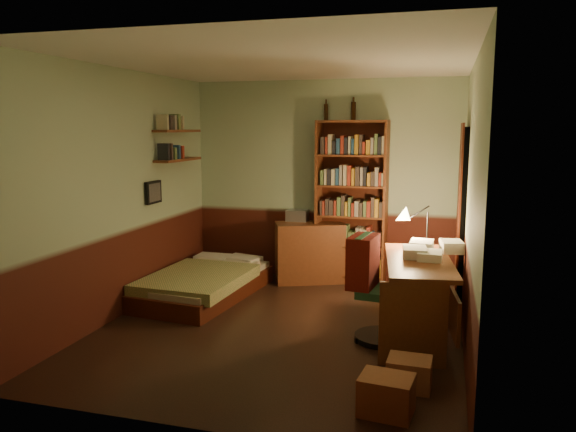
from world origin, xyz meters
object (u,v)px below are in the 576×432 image
(mini_stereo, at_px, (297,215))
(cardboard_box_b, at_px, (409,373))
(bookshelf, at_px, (351,203))
(cardboard_box_a, at_px, (386,395))
(office_chair, at_px, (384,282))
(desk_lamp, at_px, (428,220))
(bed, at_px, (204,274))
(desk, at_px, (417,299))
(dresser, at_px, (310,252))

(mini_stereo, bearing_deg, cardboard_box_b, -61.27)
(cardboard_box_b, bearing_deg, bookshelf, 108.29)
(mini_stereo, distance_m, bookshelf, 0.75)
(bookshelf, height_order, cardboard_box_a, bookshelf)
(office_chair, relative_size, cardboard_box_b, 3.44)
(mini_stereo, xyz_separation_m, desk_lamp, (1.70, -1.07, 0.19))
(bed, height_order, desk, desk)
(desk_lamp, bearing_deg, bookshelf, 117.14)
(desk_lamp, xyz_separation_m, cardboard_box_b, (-0.04, -1.81, -0.92))
(bed, relative_size, bookshelf, 0.87)
(cardboard_box_b, bearing_deg, dresser, 117.95)
(desk, bearing_deg, cardboard_box_a, -101.92)
(desk_lamp, distance_m, cardboard_box_b, 2.03)
(desk_lamp, height_order, cardboard_box_b, desk_lamp)
(bed, bearing_deg, mini_stereo, 58.72)
(bookshelf, xyz_separation_m, cardboard_box_a, (0.81, -3.29, -0.90))
(mini_stereo, height_order, cardboard_box_a, mini_stereo)
(bed, relative_size, office_chair, 1.60)
(bed, xyz_separation_m, dresser, (1.05, 0.99, 0.12))
(desk, bearing_deg, dresser, 123.97)
(mini_stereo, height_order, bookshelf, bookshelf)
(mini_stereo, relative_size, bookshelf, 0.13)
(desk_lamp, height_order, office_chair, desk_lamp)
(dresser, bearing_deg, desk_lamp, -54.42)
(cardboard_box_b, bearing_deg, office_chair, 108.62)
(desk_lamp, bearing_deg, cardboard_box_a, -110.74)
(office_chair, height_order, cardboard_box_a, office_chair)
(dresser, xyz_separation_m, office_chair, (1.15, -1.84, 0.18))
(bookshelf, xyz_separation_m, desk_lamp, (0.98, -1.03, -0.01))
(bed, height_order, dresser, dresser)
(bookshelf, distance_m, desk_lamp, 1.42)
(bookshelf, height_order, office_chair, bookshelf)
(bookshelf, bearing_deg, dresser, -168.20)
(desk, relative_size, cardboard_box_b, 4.32)
(bed, bearing_deg, bookshelf, 40.46)
(desk, relative_size, cardboard_box_a, 3.92)
(desk, bearing_deg, cardboard_box_b, -97.13)
(cardboard_box_b, bearing_deg, desk, 90.24)
(office_chair, bearing_deg, bed, 165.83)
(dresser, relative_size, cardboard_box_b, 2.63)
(dresser, bearing_deg, cardboard_box_b, -84.37)
(dresser, xyz_separation_m, desk, (1.46, -1.66, -0.00))
(mini_stereo, bearing_deg, desk_lamp, -33.34)
(bookshelf, xyz_separation_m, desk, (0.93, -1.74, -0.66))
(bed, xyz_separation_m, office_chair, (2.21, -0.85, 0.30))
(bookshelf, xyz_separation_m, cardboard_box_b, (0.94, -2.84, -0.92))
(bookshelf, relative_size, desk, 1.46)
(mini_stereo, bearing_deg, cardboard_box_a, -66.54)
(desk_lamp, bearing_deg, mini_stereo, 131.42)
(desk_lamp, bearing_deg, desk, -110.07)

